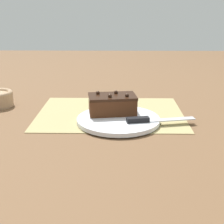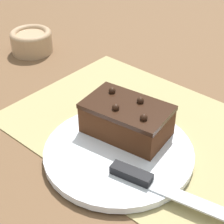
{
  "view_description": "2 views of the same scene",
  "coord_description": "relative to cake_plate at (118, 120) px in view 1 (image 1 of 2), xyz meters",
  "views": [
    {
      "loc": [
        -0.02,
        0.95,
        0.33
      ],
      "look_at": [
        -0.01,
        0.06,
        0.03
      ],
      "focal_mm": 50.0,
      "sensor_mm": 36.0,
      "label": 1
    },
    {
      "loc": [
        -0.32,
        0.44,
        0.42
      ],
      "look_at": [
        0.01,
        0.06,
        0.06
      ],
      "focal_mm": 60.0,
      "sensor_mm": 36.0,
      "label": 2
    }
  ],
  "objects": [
    {
      "name": "ground_plane",
      "position": [
        0.03,
        -0.08,
        -0.01
      ],
      "size": [
        3.0,
        3.0,
        0.0
      ],
      "primitive_type": "plane",
      "color": "brown"
    },
    {
      "name": "cake_plate",
      "position": [
        0.0,
        0.0,
        0.0
      ],
      "size": [
        0.24,
        0.24,
        0.01
      ],
      "color": "white",
      "rests_on": "placemat_woven"
    },
    {
      "name": "serving_knife",
      "position": [
        -0.09,
        0.03,
        0.01
      ],
      "size": [
        0.2,
        0.06,
        0.01
      ],
      "rotation": [
        0.0,
        0.0,
        1.76
      ],
      "color": "black",
      "rests_on": "cake_plate"
    },
    {
      "name": "chocolate_cake",
      "position": [
        0.02,
        -0.04,
        0.03
      ],
      "size": [
        0.15,
        0.11,
        0.07
      ],
      "rotation": [
        0.0,
        0.0,
        0.14
      ],
      "color": "#472614",
      "rests_on": "cake_plate"
    },
    {
      "name": "placemat_woven",
      "position": [
        0.03,
        -0.08,
        -0.01
      ],
      "size": [
        0.46,
        0.34,
        0.0
      ],
      "primitive_type": "cube",
      "color": "tan",
      "rests_on": "ground_plane"
    }
  ]
}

